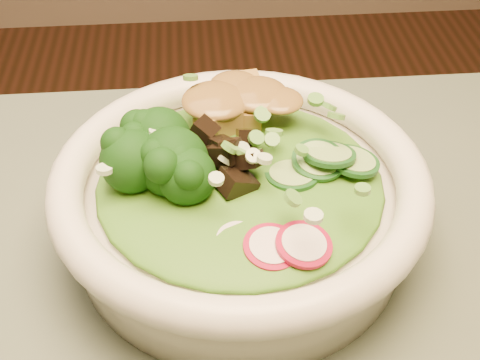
{
  "coord_description": "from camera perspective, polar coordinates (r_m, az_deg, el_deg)",
  "views": [
    {
      "loc": [
        0.02,
        -0.15,
        1.1
      ],
      "look_at": [
        0.04,
        0.19,
        0.81
      ],
      "focal_mm": 50.0,
      "sensor_mm": 36.0,
      "label": 1
    }
  ],
  "objects": [
    {
      "name": "radish_slices",
      "position": [
        0.41,
        1.27,
        -5.35
      ],
      "size": [
        0.11,
        0.07,
        0.02
      ],
      "primitive_type": null,
      "rotation": [
        0.0,
        0.0,
        0.29
      ],
      "color": "maroon",
      "rests_on": "salad_bowl"
    },
    {
      "name": "lettuce_bed",
      "position": [
        0.45,
        0.0,
        0.1
      ],
      "size": [
        0.2,
        0.2,
        0.02
      ],
      "primitive_type": "ellipsoid",
      "color": "#2B6A16",
      "rests_on": "salad_bowl"
    },
    {
      "name": "mushroom_heap",
      "position": [
        0.45,
        -0.14,
        2.33
      ],
      "size": [
        0.08,
        0.08,
        0.04
      ],
      "primitive_type": null,
      "rotation": [
        0.0,
        0.0,
        0.29
      ],
      "color": "black",
      "rests_on": "salad_bowl"
    },
    {
      "name": "broccoli_florets",
      "position": [
        0.44,
        -7.77,
        0.93
      ],
      "size": [
        0.09,
        0.09,
        0.04
      ],
      "primitive_type": null,
      "rotation": [
        0.0,
        0.0,
        0.29
      ],
      "color": "black",
      "rests_on": "salad_bowl"
    },
    {
      "name": "peanut_sauce",
      "position": [
        0.49,
        -0.5,
        6.88
      ],
      "size": [
        0.07,
        0.05,
        0.02
      ],
      "primitive_type": "ellipsoid",
      "color": "brown",
      "rests_on": "tofu_cubes"
    },
    {
      "name": "scallion_garnish",
      "position": [
        0.44,
        0.0,
        2.37
      ],
      "size": [
        0.19,
        0.19,
        0.02
      ],
      "primitive_type": null,
      "color": "#569936",
      "rests_on": "salad_bowl"
    },
    {
      "name": "tofu_cubes",
      "position": [
        0.5,
        -0.49,
        5.67
      ],
      "size": [
        0.1,
        0.08,
        0.03
      ],
      "primitive_type": null,
      "rotation": [
        0.0,
        0.0,
        0.29
      ],
      "color": "#AA8538",
      "rests_on": "salad_bowl"
    },
    {
      "name": "salad_bowl",
      "position": [
        0.47,
        -0.0,
        -1.8
      ],
      "size": [
        0.26,
        0.26,
        0.07
      ],
      "rotation": [
        0.0,
        0.0,
        0.29
      ],
      "color": "white",
      "rests_on": "dining_table"
    },
    {
      "name": "cucumber_slices",
      "position": [
        0.45,
        7.92,
        1.57
      ],
      "size": [
        0.08,
        0.08,
        0.03
      ],
      "primitive_type": null,
      "rotation": [
        0.0,
        0.0,
        0.29
      ],
      "color": "#96C66E",
      "rests_on": "salad_bowl"
    }
  ]
}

